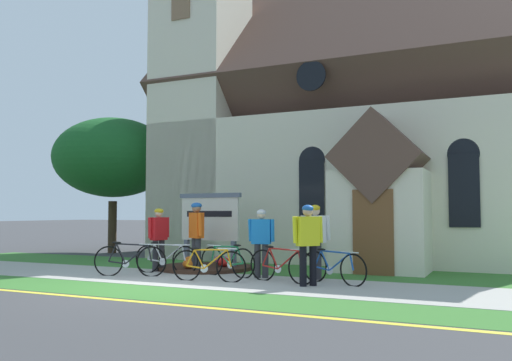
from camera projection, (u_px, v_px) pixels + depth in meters
ground at (233, 269)px, 14.50m from camera, size 140.00×140.00×0.00m
sidewalk_slab at (251, 283)px, 11.71m from camera, size 32.00×2.67×0.01m
grass_verge at (201, 297)px, 9.79m from camera, size 32.00×1.57×0.01m
church_lawn at (295, 270)px, 14.18m from camera, size 24.00×2.79×0.01m
curb_paint_stripe at (172, 305)px, 8.94m from camera, size 28.00×0.16×0.01m
church_building at (341, 136)px, 19.66m from camera, size 12.28×10.92×11.98m
church_sign at (210, 219)px, 14.68m from camera, size 1.95×0.26×2.05m
flower_bed at (205, 267)px, 14.39m from camera, size 2.53×2.53×0.34m
bicycle_white at (227, 261)px, 12.83m from camera, size 1.67×0.43×0.80m
bicycle_green at (130, 260)px, 12.91m from camera, size 1.73×0.59×0.85m
bicycle_yellow at (281, 265)px, 11.79m from camera, size 1.73×0.47×0.81m
bicycle_orange at (333, 267)px, 11.55m from camera, size 1.64×0.72×0.76m
bicycle_black at (166, 259)px, 13.48m from camera, size 1.80×0.15×0.80m
bicycle_red at (208, 265)px, 11.93m from camera, size 1.76×0.27×0.77m
cyclist_in_red_jersey at (308, 238)px, 11.19m from camera, size 0.51×0.52×1.69m
cyclist_in_white_jersey at (315, 236)px, 12.25m from camera, size 0.65×0.38×1.71m
cyclist_in_yellow_jersey at (196, 231)px, 13.63m from camera, size 0.54×0.55×1.78m
cyclist_in_green_jersey at (159, 235)px, 14.03m from camera, size 0.30×0.63×1.64m
cyclist_in_orange_jersey at (261, 238)px, 12.60m from camera, size 0.64×0.30×1.60m
yard_deciduous_tree at (113, 158)px, 20.50m from camera, size 4.48×4.48×5.12m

